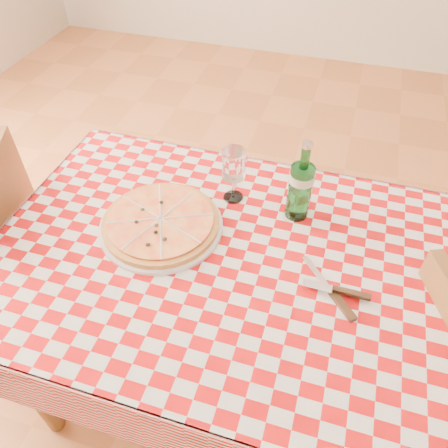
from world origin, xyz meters
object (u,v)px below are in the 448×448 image
Objects in this scene: water_bottle at (301,181)px; wine_glass at (234,175)px; dining_table at (225,278)px; pizza_plate at (161,222)px.

wine_glass is at bearing 175.49° from water_bottle.
dining_table is at bearing -125.35° from water_bottle.
pizza_plate is 0.41m from water_bottle.
water_bottle is (0.36, 0.17, 0.10)m from pizza_plate.
dining_table is 0.35m from water_bottle.
dining_table is at bearing -79.43° from wine_glass.
dining_table is 4.73× the size of water_bottle.
water_bottle is at bearing 54.65° from dining_table.
water_bottle is 0.20m from wine_glass.
water_bottle reaches higher than wine_glass.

